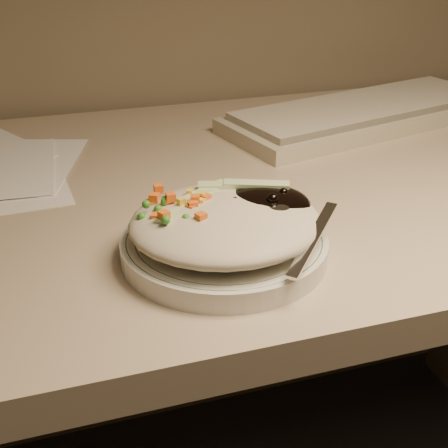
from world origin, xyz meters
name	(u,v)px	position (x,y,z in m)	size (l,w,h in m)	color
desk	(221,304)	(0.00, 1.38, 0.54)	(1.40, 0.70, 0.74)	tan
plate	(224,247)	(-0.06, 1.18, 0.75)	(0.21, 0.21, 0.02)	silver
plate_rim	(224,238)	(-0.06, 1.18, 0.76)	(0.20, 0.20, 0.00)	#144723
meal	(228,219)	(-0.05, 1.18, 0.78)	(0.21, 0.19, 0.05)	#B4AB92
keyboard	(366,113)	(0.30, 1.53, 0.76)	(0.51, 0.28, 0.03)	#B3AB93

